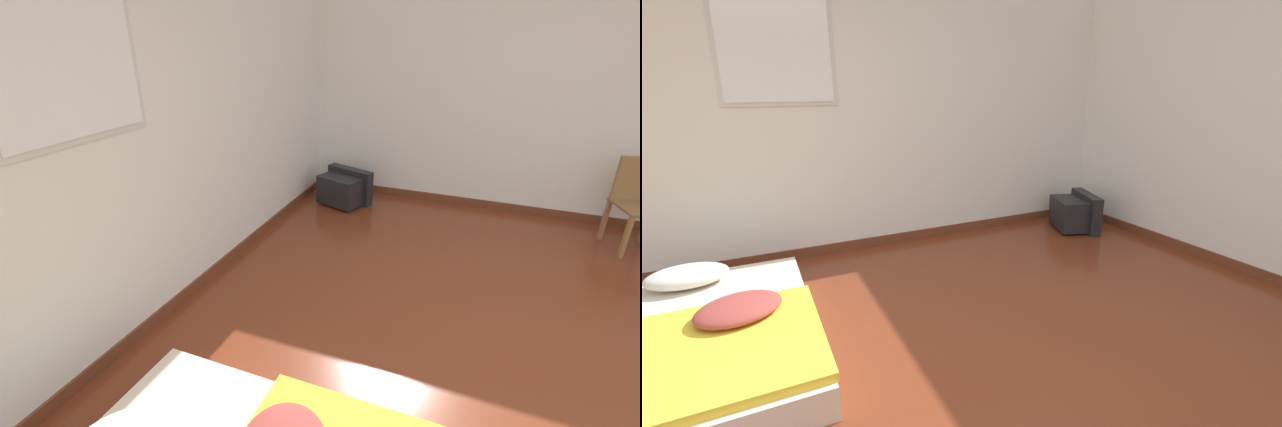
{
  "view_description": "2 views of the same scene",
  "coord_description": "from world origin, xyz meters",
  "views": [
    {
      "loc": [
        -1.94,
        0.66,
        1.95
      ],
      "look_at": [
        0.93,
        1.83,
        0.56
      ],
      "focal_mm": 24.0,
      "sensor_mm": 36.0,
      "label": 1
    },
    {
      "loc": [
        -0.67,
        -1.31,
        1.53
      ],
      "look_at": [
        0.91,
        1.81,
        0.48
      ],
      "focal_mm": 24.0,
      "sensor_mm": 36.0,
      "label": 2
    }
  ],
  "objects": [
    {
      "name": "wall_back",
      "position": [
        -0.0,
        2.69,
        1.29
      ],
      "size": [
        8.36,
        0.08,
        2.6
      ],
      "color": "white",
      "rests_on": "ground_plane"
    },
    {
      "name": "crt_tv",
      "position": [
        2.48,
        2.16,
        0.19
      ],
      "size": [
        0.54,
        0.62,
        0.4
      ],
      "color": "black",
      "rests_on": "ground_plane"
    },
    {
      "name": "wall_right",
      "position": [
        3.01,
        0.0,
        1.29
      ],
      "size": [
        0.08,
        7.72,
        2.6
      ],
      "color": "white",
      "rests_on": "ground_plane"
    },
    {
      "name": "wooden_chair",
      "position": [
        2.54,
        -0.69,
        0.49
      ],
      "size": [
        0.53,
        0.53,
        0.85
      ],
      "color": "olive",
      "rests_on": "ground_plane"
    }
  ]
}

